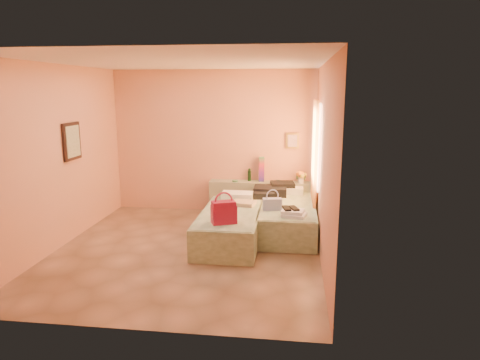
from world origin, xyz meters
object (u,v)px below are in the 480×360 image
object	(u,v)px
green_book	(280,182)
blue_handbag	(272,204)
bed_right	(287,218)
bed_left	(231,226)
water_bottle	(249,175)
magenta_handbag	(224,212)
headboard_ledge	(262,198)
towel_stack	(294,213)
flower_vase	(301,176)

from	to	relation	value
green_book	blue_handbag	xyz separation A→B (m)	(-0.07, -1.45, -0.07)
bed_right	bed_left	bearing A→B (deg)	-147.60
water_bottle	blue_handbag	xyz separation A→B (m)	(0.53, -1.52, -0.17)
water_bottle	magenta_handbag	distance (m)	2.30
bed_right	green_book	bearing A→B (deg)	99.31
headboard_ledge	water_bottle	distance (m)	0.51
headboard_ledge	towel_stack	bearing A→B (deg)	-70.33
headboard_ledge	flower_vase	size ratio (longest dim) A/B	7.17
headboard_ledge	magenta_handbag	distance (m)	2.30
green_book	flower_vase	xyz separation A→B (m)	(0.40, -0.05, 0.13)
blue_handbag	flower_vase	bearing A→B (deg)	61.06
headboard_ledge	magenta_handbag	bearing A→B (deg)	-99.76
green_book	towel_stack	xyz separation A→B (m)	(0.28, -1.76, -0.12)
towel_stack	blue_handbag	bearing A→B (deg)	138.28
water_bottle	green_book	world-z (taller)	water_bottle
bed_left	flower_vase	size ratio (longest dim) A/B	6.99
bed_left	bed_right	size ratio (longest dim) A/B	1.00
water_bottle	flower_vase	bearing A→B (deg)	-6.71
bed_left	magenta_handbag	size ratio (longest dim) A/B	5.61
water_bottle	flower_vase	size ratio (longest dim) A/B	0.82
towel_stack	headboard_ledge	bearing A→B (deg)	109.67
headboard_ledge	green_book	distance (m)	0.49
headboard_ledge	bed_right	size ratio (longest dim) A/B	1.02
blue_handbag	towel_stack	size ratio (longest dim) A/B	0.87
headboard_ledge	magenta_handbag	world-z (taller)	magenta_handbag
flower_vase	magenta_handbag	xyz separation A→B (m)	(-1.14, -2.18, -0.13)
headboard_ledge	bed_left	bearing A→B (deg)	-103.04
green_book	bed_left	bearing A→B (deg)	-91.75
headboard_ledge	green_book	bearing A→B (deg)	-2.08
water_bottle	green_book	xyz separation A→B (m)	(0.61, -0.07, -0.10)
towel_stack	water_bottle	bearing A→B (deg)	115.75
green_book	headboard_ledge	bearing A→B (deg)	-159.34
magenta_handbag	bed_right	bearing A→B (deg)	29.40
water_bottle	towel_stack	distance (m)	2.05
bed_left	headboard_ledge	bearing A→B (deg)	77.04
magenta_handbag	towel_stack	xyz separation A→B (m)	(1.02, 0.46, -0.12)
bed_right	towel_stack	xyz separation A→B (m)	(0.11, -0.72, 0.30)
flower_vase	green_book	bearing A→B (deg)	173.48
headboard_ledge	flower_vase	bearing A→B (deg)	-4.43
green_book	blue_handbag	bearing A→B (deg)	-70.20
bed_left	flower_vase	world-z (taller)	flower_vase
bed_right	water_bottle	bearing A→B (deg)	125.02
towel_stack	green_book	bearing A→B (deg)	98.97
flower_vase	blue_handbag	distance (m)	1.49
blue_handbag	bed_right	bearing A→B (deg)	49.17
magenta_handbag	blue_handbag	bearing A→B (deg)	26.21
blue_handbag	towel_stack	distance (m)	0.47
magenta_handbag	green_book	bearing A→B (deg)	48.42
bed_right	green_book	xyz separation A→B (m)	(-0.17, 1.04, 0.42)
flower_vase	towel_stack	size ratio (longest dim) A/B	0.82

